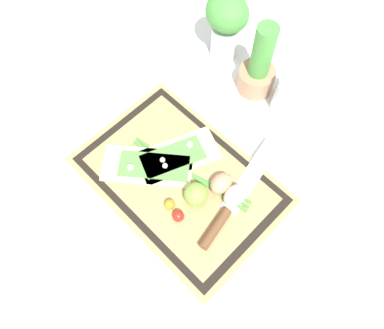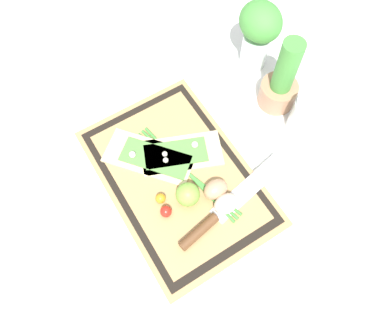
% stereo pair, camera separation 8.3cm
% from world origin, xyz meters
% --- Properties ---
extents(ground_plane, '(6.00, 6.00, 0.00)m').
position_xyz_m(ground_plane, '(0.00, 0.00, 0.00)').
color(ground_plane, white).
extents(cutting_board, '(0.46, 0.31, 0.02)m').
position_xyz_m(cutting_board, '(0.00, 0.00, 0.01)').
color(cutting_board, tan).
rests_on(cutting_board, ground_plane).
extents(pizza_slice_near, '(0.22, 0.20, 0.02)m').
position_xyz_m(pizza_slice_near, '(-0.07, -0.03, 0.03)').
color(pizza_slice_near, beige).
rests_on(pizza_slice_near, cutting_board).
extents(pizza_slice_far, '(0.16, 0.21, 0.02)m').
position_xyz_m(pizza_slice_far, '(-0.04, 0.03, 0.03)').
color(pizza_slice_far, beige).
rests_on(pizza_slice_far, cutting_board).
extents(knife, '(0.09, 0.31, 0.02)m').
position_xyz_m(knife, '(0.13, 0.02, 0.03)').
color(knife, silver).
rests_on(knife, cutting_board).
extents(egg_brown, '(0.04, 0.06, 0.04)m').
position_xyz_m(egg_brown, '(0.08, 0.05, 0.04)').
color(egg_brown, tan).
rests_on(egg_brown, cutting_board).
extents(egg_pink, '(0.04, 0.06, 0.04)m').
position_xyz_m(egg_pink, '(0.12, 0.05, 0.04)').
color(egg_pink, beige).
rests_on(egg_pink, cutting_board).
extents(lime, '(0.05, 0.05, 0.05)m').
position_xyz_m(lime, '(0.06, -0.01, 0.05)').
color(lime, '#7FB742').
rests_on(lime, cutting_board).
extents(cherry_tomato_red, '(0.03, 0.03, 0.03)m').
position_xyz_m(cherry_tomato_red, '(0.06, -0.07, 0.03)').
color(cherry_tomato_red, red).
rests_on(cherry_tomato_red, cutting_board).
extents(cherry_tomato_yellow, '(0.02, 0.02, 0.02)m').
position_xyz_m(cherry_tomato_yellow, '(0.03, -0.06, 0.03)').
color(cherry_tomato_yellow, orange).
rests_on(cherry_tomato_yellow, cutting_board).
extents(scallion_bunch, '(0.31, 0.10, 0.01)m').
position_xyz_m(scallion_bunch, '(0.01, 0.02, 0.02)').
color(scallion_bunch, '#47933D').
rests_on(scallion_bunch, cutting_board).
extents(herb_pot, '(0.09, 0.09, 0.21)m').
position_xyz_m(herb_pot, '(-0.06, 0.33, 0.07)').
color(herb_pot, '#AD7A5B').
rests_on(herb_pot, ground_plane).
extents(sauce_jar, '(0.07, 0.07, 0.11)m').
position_xyz_m(sauce_jar, '(0.04, 0.33, 0.05)').
color(sauce_jar, silver).
rests_on(sauce_jar, ground_plane).
extents(herb_glass, '(0.11, 0.10, 0.19)m').
position_xyz_m(herb_glass, '(-0.19, 0.35, 0.12)').
color(herb_glass, silver).
rests_on(herb_glass, ground_plane).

